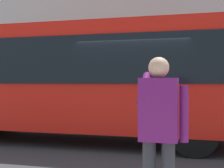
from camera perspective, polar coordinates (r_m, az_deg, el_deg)
The scene contains 3 objects.
ground_plane at distance 8.08m, azimuth 5.00°, elevation -10.97°, with size 60.00×60.00×0.00m, color #38383A.
red_bus at distance 8.55m, azimuth -6.00°, elevation 1.01°, with size 9.05×2.54×3.08m.
pedestrian_photographer at distance 3.39m, azimuth 8.47°, elevation -7.21°, with size 0.53×0.52×1.70m.
Camera 1 is at (-1.40, 7.80, 1.59)m, focal length 50.86 mm.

